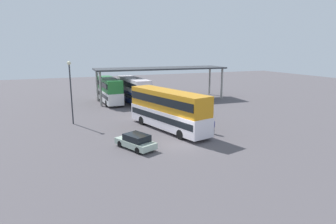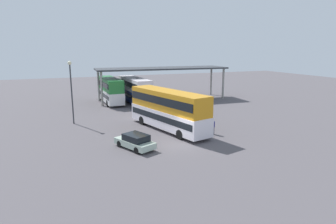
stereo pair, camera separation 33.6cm
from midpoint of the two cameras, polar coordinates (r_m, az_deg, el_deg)
ground_plane at (r=27.52m, az=1.98°, el=-6.27°), size 140.00×140.00×0.00m
double_decker_main at (r=31.62m, az=0.29°, el=0.67°), size 5.32×11.77×4.34m
parked_hatchback at (r=26.23m, az=-6.09°, el=-5.74°), size 3.14×4.34×1.35m
double_decker_near_canopy at (r=48.67m, az=-11.13°, el=4.41°), size 2.59×10.10×4.06m
double_decker_mid_row at (r=47.68m, az=-6.38°, el=4.44°), size 2.99×10.57×4.11m
depot_canopy at (r=50.27m, az=-0.93°, el=8.32°), size 22.69×6.99×5.56m
lamppost_tall at (r=35.63m, az=-18.23°, el=5.14°), size 0.44×0.44×7.38m
pedestrian_waiting at (r=30.67m, az=9.11°, el=-2.91°), size 0.38×0.38×1.59m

